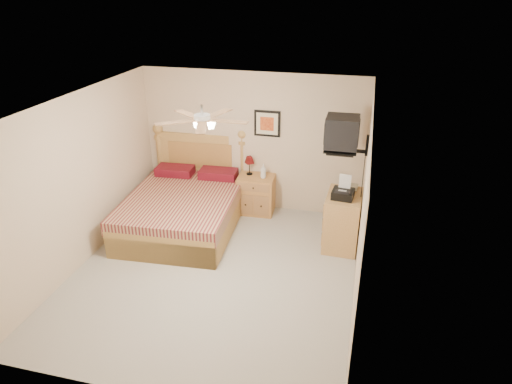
% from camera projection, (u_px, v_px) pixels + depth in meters
% --- Properties ---
extents(floor, '(4.50, 4.50, 0.00)m').
position_uv_depth(floor, '(215.00, 272.00, 6.69)').
color(floor, '#9F9A90').
rests_on(floor, ground).
extents(ceiling, '(4.00, 4.50, 0.04)m').
position_uv_depth(ceiling, '(207.00, 104.00, 5.62)').
color(ceiling, white).
rests_on(ceiling, ground).
extents(wall_back, '(4.00, 0.04, 2.50)m').
position_uv_depth(wall_back, '(252.00, 142.00, 8.13)').
color(wall_back, beige).
rests_on(wall_back, ground).
extents(wall_front, '(4.00, 0.04, 2.50)m').
position_uv_depth(wall_front, '(132.00, 298.00, 4.18)').
color(wall_front, beige).
rests_on(wall_front, ground).
extents(wall_left, '(0.04, 4.50, 2.50)m').
position_uv_depth(wall_left, '(80.00, 181.00, 6.59)').
color(wall_left, beige).
rests_on(wall_left, ground).
extents(wall_right, '(0.04, 4.50, 2.50)m').
position_uv_depth(wall_right, '(363.00, 212.00, 5.72)').
color(wall_right, beige).
rests_on(wall_right, ground).
extents(bed, '(1.86, 2.37, 1.47)m').
position_uv_depth(bed, '(181.00, 189.00, 7.56)').
color(bed, '#AB8145').
rests_on(bed, ground).
extents(nightstand, '(0.66, 0.51, 0.70)m').
position_uv_depth(nightstand, '(256.00, 194.00, 8.27)').
color(nightstand, '#A86933').
rests_on(nightstand, ground).
extents(table_lamp, '(0.20, 0.20, 0.34)m').
position_uv_depth(table_lamp, '(249.00, 165.00, 8.15)').
color(table_lamp, '#5D0E0E').
rests_on(table_lamp, nightstand).
extents(lotion_bottle, '(0.11, 0.11, 0.25)m').
position_uv_depth(lotion_bottle, '(263.00, 171.00, 8.02)').
color(lotion_bottle, silver).
rests_on(lotion_bottle, nightstand).
extents(framed_picture, '(0.46, 0.04, 0.46)m').
position_uv_depth(framed_picture, '(267.00, 124.00, 7.90)').
color(framed_picture, black).
rests_on(framed_picture, wall_back).
extents(dresser, '(0.55, 0.78, 0.89)m').
position_uv_depth(dresser, '(343.00, 220.00, 7.18)').
color(dresser, '#A07235').
rests_on(dresser, ground).
extents(fax_machine, '(0.35, 0.37, 0.34)m').
position_uv_depth(fax_machine, '(344.00, 188.00, 6.82)').
color(fax_machine, black).
rests_on(fax_machine, dresser).
extents(magazine_lower, '(0.20, 0.26, 0.02)m').
position_uv_depth(magazine_lower, '(343.00, 187.00, 7.21)').
color(magazine_lower, beige).
rests_on(magazine_lower, dresser).
extents(magazine_upper, '(0.23, 0.31, 0.02)m').
position_uv_depth(magazine_upper, '(344.00, 186.00, 7.19)').
color(magazine_upper, gray).
rests_on(magazine_upper, magazine_lower).
extents(wall_tv, '(0.56, 0.46, 0.58)m').
position_uv_depth(wall_tv, '(352.00, 135.00, 6.71)').
color(wall_tv, black).
rests_on(wall_tv, wall_right).
extents(ceiling_fan, '(1.14, 1.14, 0.28)m').
position_uv_depth(ceiling_fan, '(202.00, 120.00, 5.51)').
color(ceiling_fan, white).
rests_on(ceiling_fan, ceiling).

